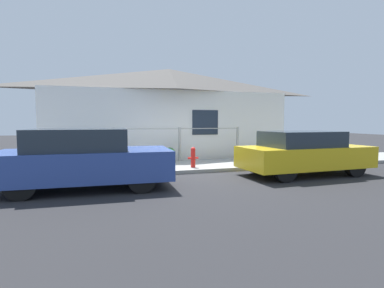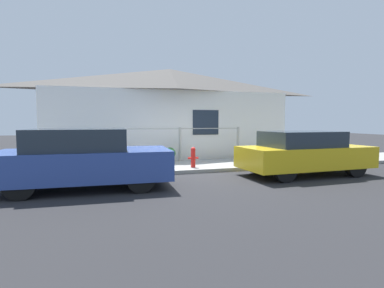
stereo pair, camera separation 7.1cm
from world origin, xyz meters
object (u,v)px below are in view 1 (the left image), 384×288
(car_right, at_px, (304,153))
(potted_plant_by_fence, at_px, (88,155))
(fire_hydrant, at_px, (193,157))
(car_left, at_px, (84,159))
(potted_plant_near_hydrant, at_px, (170,154))

(car_right, bearing_deg, potted_plant_by_fence, 152.91)
(potted_plant_by_fence, bearing_deg, fire_hydrant, -20.43)
(car_left, xyz_separation_m, car_right, (6.20, -0.00, -0.05))
(fire_hydrant, bearing_deg, potted_plant_near_hydrant, 108.40)
(potted_plant_by_fence, bearing_deg, potted_plant_near_hydrant, 3.38)
(fire_hydrant, height_order, potted_plant_by_fence, potted_plant_by_fence)
(car_right, distance_m, potted_plant_near_hydrant, 4.63)
(car_right, height_order, potted_plant_by_fence, car_right)
(fire_hydrant, bearing_deg, potted_plant_by_fence, 159.57)
(potted_plant_near_hydrant, bearing_deg, potted_plant_by_fence, -176.62)
(car_right, relative_size, potted_plant_near_hydrant, 7.28)
(fire_hydrant, bearing_deg, car_right, -30.39)
(car_right, distance_m, fire_hydrant, 3.42)
(car_left, bearing_deg, potted_plant_by_fence, 92.74)
(car_left, relative_size, potted_plant_near_hydrant, 7.43)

